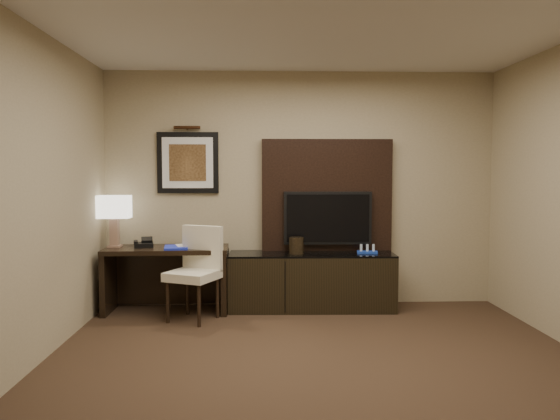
{
  "coord_description": "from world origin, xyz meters",
  "views": [
    {
      "loc": [
        -0.46,
        -3.84,
        1.54
      ],
      "look_at": [
        -0.26,
        1.8,
        1.15
      ],
      "focal_mm": 35.0,
      "sensor_mm": 36.0,
      "label": 1
    }
  ],
  "objects_px": {
    "tv": "(328,218)",
    "credenza": "(311,281)",
    "desk_phone": "(144,243)",
    "table_lamp": "(114,219)",
    "water_bottle": "(206,238)",
    "ice_bucket": "(296,246)",
    "desk": "(167,279)",
    "minibar_tray": "(367,249)",
    "desk_chair": "(193,274)"
  },
  "relations": [
    {
      "from": "ice_bucket",
      "to": "tv",
      "type": "bearing_deg",
      "value": 25.23
    },
    {
      "from": "credenza",
      "to": "table_lamp",
      "type": "bearing_deg",
      "value": -178.69
    },
    {
      "from": "credenza",
      "to": "minibar_tray",
      "type": "distance_m",
      "value": 0.72
    },
    {
      "from": "ice_bucket",
      "to": "desk",
      "type": "bearing_deg",
      "value": -179.35
    },
    {
      "from": "desk",
      "to": "ice_bucket",
      "type": "height_order",
      "value": "ice_bucket"
    },
    {
      "from": "desk",
      "to": "desk_chair",
      "type": "height_order",
      "value": "desk_chair"
    },
    {
      "from": "credenza",
      "to": "water_bottle",
      "type": "xyz_separation_m",
      "value": [
        -1.19,
        0.04,
        0.49
      ]
    },
    {
      "from": "table_lamp",
      "to": "desk_phone",
      "type": "xyz_separation_m",
      "value": [
        0.33,
        -0.04,
        -0.26
      ]
    },
    {
      "from": "tv",
      "to": "desk_phone",
      "type": "bearing_deg",
      "value": -175.01
    },
    {
      "from": "desk",
      "to": "minibar_tray",
      "type": "bearing_deg",
      "value": -0.44
    },
    {
      "from": "minibar_tray",
      "to": "desk_phone",
      "type": "bearing_deg",
      "value": -179.25
    },
    {
      "from": "desk",
      "to": "table_lamp",
      "type": "height_order",
      "value": "table_lamp"
    },
    {
      "from": "tv",
      "to": "desk_chair",
      "type": "bearing_deg",
      "value": -159.02
    },
    {
      "from": "credenza",
      "to": "water_bottle",
      "type": "relative_size",
      "value": 9.77
    },
    {
      "from": "desk_phone",
      "to": "ice_bucket",
      "type": "xyz_separation_m",
      "value": [
        1.68,
        0.01,
        -0.04
      ]
    },
    {
      "from": "ice_bucket",
      "to": "credenza",
      "type": "bearing_deg",
      "value": 11.01
    },
    {
      "from": "tv",
      "to": "minibar_tray",
      "type": "relative_size",
      "value": 4.44
    },
    {
      "from": "table_lamp",
      "to": "minibar_tray",
      "type": "xyz_separation_m",
      "value": [
        2.81,
        -0.01,
        -0.35
      ]
    },
    {
      "from": "desk_chair",
      "to": "water_bottle",
      "type": "height_order",
      "value": "desk_chair"
    },
    {
      "from": "credenza",
      "to": "water_bottle",
      "type": "distance_m",
      "value": 1.29
    },
    {
      "from": "desk_chair",
      "to": "ice_bucket",
      "type": "xyz_separation_m",
      "value": [
        1.1,
        0.39,
        0.24
      ]
    },
    {
      "from": "desk",
      "to": "credenza",
      "type": "distance_m",
      "value": 1.61
    },
    {
      "from": "desk",
      "to": "desk_phone",
      "type": "bearing_deg",
      "value": 176.03
    },
    {
      "from": "tv",
      "to": "credenza",
      "type": "bearing_deg",
      "value": -144.38
    },
    {
      "from": "tv",
      "to": "water_bottle",
      "type": "relative_size",
      "value": 5.29
    },
    {
      "from": "minibar_tray",
      "to": "credenza",
      "type": "bearing_deg",
      "value": 179.38
    },
    {
      "from": "ice_bucket",
      "to": "desk_chair",
      "type": "bearing_deg",
      "value": -160.5
    },
    {
      "from": "tv",
      "to": "ice_bucket",
      "type": "height_order",
      "value": "tv"
    },
    {
      "from": "credenza",
      "to": "tv",
      "type": "xyz_separation_m",
      "value": [
        0.2,
        0.14,
        0.7
      ]
    },
    {
      "from": "table_lamp",
      "to": "ice_bucket",
      "type": "distance_m",
      "value": 2.03
    },
    {
      "from": "desk_phone",
      "to": "minibar_tray",
      "type": "height_order",
      "value": "desk_phone"
    },
    {
      "from": "water_bottle",
      "to": "ice_bucket",
      "type": "xyz_separation_m",
      "value": [
        1.01,
        -0.07,
        -0.08
      ]
    },
    {
      "from": "tv",
      "to": "water_bottle",
      "type": "distance_m",
      "value": 1.4
    },
    {
      "from": "desk_phone",
      "to": "table_lamp",
      "type": "bearing_deg",
      "value": 160.14
    },
    {
      "from": "tv",
      "to": "desk_chair",
      "type": "xyz_separation_m",
      "value": [
        -1.47,
        -0.56,
        -0.54
      ]
    },
    {
      "from": "desk_phone",
      "to": "ice_bucket",
      "type": "distance_m",
      "value": 1.68
    },
    {
      "from": "desk_chair",
      "to": "desk_phone",
      "type": "height_order",
      "value": "desk_chair"
    },
    {
      "from": "water_bottle",
      "to": "desk_phone",
      "type": "bearing_deg",
      "value": -173.3
    },
    {
      "from": "desk_chair",
      "to": "minibar_tray",
      "type": "distance_m",
      "value": 1.96
    },
    {
      "from": "credenza",
      "to": "ice_bucket",
      "type": "height_order",
      "value": "ice_bucket"
    },
    {
      "from": "desk",
      "to": "desk_chair",
      "type": "distance_m",
      "value": 0.51
    },
    {
      "from": "water_bottle",
      "to": "table_lamp",
      "type": "bearing_deg",
      "value": -177.77
    },
    {
      "from": "ice_bucket",
      "to": "water_bottle",
      "type": "bearing_deg",
      "value": 175.86
    },
    {
      "from": "minibar_tray",
      "to": "desk",
      "type": "bearing_deg",
      "value": -178.89
    },
    {
      "from": "desk",
      "to": "minibar_tray",
      "type": "distance_m",
      "value": 2.26
    },
    {
      "from": "desk_chair",
      "to": "minibar_tray",
      "type": "bearing_deg",
      "value": 37.31
    },
    {
      "from": "credenza",
      "to": "minibar_tray",
      "type": "relative_size",
      "value": 8.2
    },
    {
      "from": "desk",
      "to": "tv",
      "type": "bearing_deg",
      "value": 4.48
    },
    {
      "from": "desk",
      "to": "desk_phone",
      "type": "xyz_separation_m",
      "value": [
        -0.25,
        0.01,
        0.41
      ]
    },
    {
      "from": "tv",
      "to": "desk_phone",
      "type": "distance_m",
      "value": 2.08
    }
  ]
}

